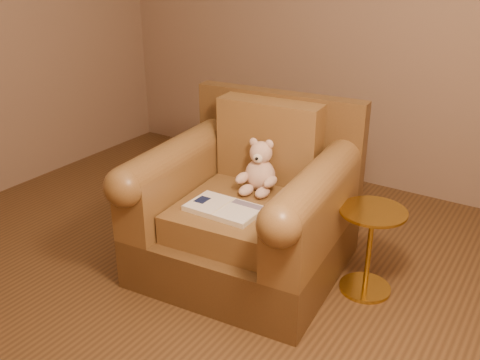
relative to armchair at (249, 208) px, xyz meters
The scene contains 5 objects.
floor 0.61m from the armchair, 113.59° to the right, with size 4.00×4.00×0.00m, color #54381D.
armchair is the anchor object (origin of this frame).
teddy_bear 0.23m from the armchair, 81.30° to the left, with size 0.22×0.26×0.31m.
guidebook 0.27m from the armchair, 90.89° to the right, with size 0.39×0.24×0.03m.
side_table 0.72m from the armchair, 10.48° to the left, with size 0.36×0.36×0.50m.
Camera 1 is at (1.66, -1.92, 1.79)m, focal length 40.00 mm.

